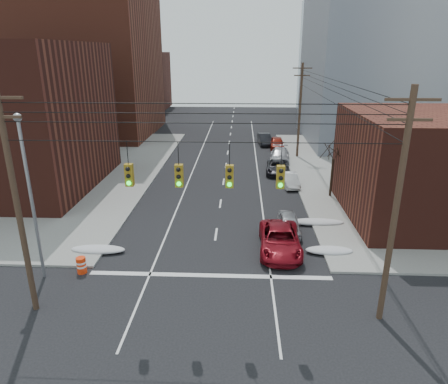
# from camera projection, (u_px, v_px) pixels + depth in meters

# --- Properties ---
(ground) EXTENTS (160.00, 160.00, 0.00)m
(ground) POSITION_uv_depth(u_px,v_px,m) (198.00, 357.00, 16.88)
(ground) COLOR black
(ground) RESTS_ON ground
(building_brick_tall) EXTENTS (24.00, 20.00, 30.00)m
(building_brick_tall) POSITION_uv_depth(u_px,v_px,m) (66.00, 31.00, 58.06)
(building_brick_tall) COLOR brown
(building_brick_tall) RESTS_ON ground
(building_brick_far) EXTENTS (22.00, 18.00, 12.00)m
(building_brick_far) POSITION_uv_depth(u_px,v_px,m) (113.00, 82.00, 85.63)
(building_brick_far) COLOR #4A1D16
(building_brick_far) RESTS_ON ground
(building_office) EXTENTS (22.00, 20.00, 25.00)m
(building_office) POSITION_uv_depth(u_px,v_px,m) (395.00, 49.00, 53.24)
(building_office) COLOR gray
(building_office) RESTS_ON ground
(building_glass) EXTENTS (20.00, 18.00, 22.00)m
(building_glass) POSITION_uv_depth(u_px,v_px,m) (356.00, 58.00, 78.14)
(building_glass) COLOR gray
(building_glass) RESTS_ON ground
(utility_pole_left) EXTENTS (2.20, 0.28, 11.00)m
(utility_pole_left) POSITION_uv_depth(u_px,v_px,m) (16.00, 201.00, 18.13)
(utility_pole_left) COLOR #473323
(utility_pole_left) RESTS_ON ground
(utility_pole_right) EXTENTS (2.20, 0.28, 11.00)m
(utility_pole_right) POSITION_uv_depth(u_px,v_px,m) (396.00, 207.00, 17.43)
(utility_pole_right) COLOR #473323
(utility_pole_right) RESTS_ON ground
(utility_pole_far) EXTENTS (2.20, 0.28, 11.00)m
(utility_pole_far) POSITION_uv_depth(u_px,v_px,m) (300.00, 109.00, 46.62)
(utility_pole_far) COLOR #473323
(utility_pole_far) RESTS_ON ground
(traffic_signals) EXTENTS (17.00, 0.42, 2.02)m
(traffic_signals) POSITION_uv_depth(u_px,v_px,m) (204.00, 175.00, 17.28)
(traffic_signals) COLOR black
(traffic_signals) RESTS_ON ground
(street_light) EXTENTS (0.44, 0.44, 9.32)m
(street_light) POSITION_uv_depth(u_px,v_px,m) (29.00, 185.00, 21.07)
(street_light) COLOR gray
(street_light) RESTS_ON ground
(bare_tree) EXTENTS (2.09, 2.20, 4.93)m
(bare_tree) POSITION_uv_depth(u_px,v_px,m) (332.00, 172.00, 34.55)
(bare_tree) COLOR black
(bare_tree) RESTS_ON ground
(snow_nw) EXTENTS (3.50, 1.08, 0.42)m
(snow_nw) POSITION_uv_depth(u_px,v_px,m) (98.00, 249.00, 25.59)
(snow_nw) COLOR silver
(snow_nw) RESTS_ON ground
(snow_ne) EXTENTS (3.00, 1.08, 0.42)m
(snow_ne) POSITION_uv_depth(u_px,v_px,m) (329.00, 250.00, 25.46)
(snow_ne) COLOR silver
(snow_ne) RESTS_ON ground
(snow_east_far) EXTENTS (4.00, 1.08, 0.42)m
(snow_east_far) POSITION_uv_depth(u_px,v_px,m) (317.00, 222.00, 29.69)
(snow_east_far) COLOR silver
(snow_east_far) RESTS_ON ground
(red_pickup) EXTENTS (2.71, 5.65, 1.55)m
(red_pickup) POSITION_uv_depth(u_px,v_px,m) (280.00, 240.00, 25.60)
(red_pickup) COLOR maroon
(red_pickup) RESTS_ON ground
(parked_car_a) EXTENTS (1.57, 3.86, 1.31)m
(parked_car_a) POSITION_uv_depth(u_px,v_px,m) (289.00, 224.00, 28.27)
(parked_car_a) COLOR #A0A0A5
(parked_car_a) RESTS_ON ground
(parked_car_b) EXTENTS (1.67, 3.92, 1.26)m
(parked_car_b) POSITION_uv_depth(u_px,v_px,m) (290.00, 180.00, 38.02)
(parked_car_b) COLOR silver
(parked_car_b) RESTS_ON ground
(parked_car_c) EXTENTS (2.65, 4.98, 1.33)m
(parked_car_c) POSITION_uv_depth(u_px,v_px,m) (277.00, 167.00, 42.06)
(parked_car_c) COLOR black
(parked_car_c) RESTS_ON ground
(parked_car_d) EXTENTS (2.65, 5.48, 1.54)m
(parked_car_d) POSITION_uv_depth(u_px,v_px,m) (280.00, 155.00, 46.34)
(parked_car_d) COLOR #A3A2A7
(parked_car_d) RESTS_ON ground
(parked_car_e) EXTENTS (1.91, 4.54, 1.53)m
(parked_car_e) POSITION_uv_depth(u_px,v_px,m) (277.00, 143.00, 52.49)
(parked_car_e) COLOR maroon
(parked_car_e) RESTS_ON ground
(parked_car_f) EXTENTS (1.98, 4.63, 1.48)m
(parked_car_f) POSITION_uv_depth(u_px,v_px,m) (264.00, 139.00, 54.95)
(parked_car_f) COLOR black
(parked_car_f) RESTS_ON ground
(lot_car_a) EXTENTS (4.03, 1.62, 1.30)m
(lot_car_a) POSITION_uv_depth(u_px,v_px,m) (61.00, 181.00, 37.03)
(lot_car_a) COLOR silver
(lot_car_a) RESTS_ON sidewalk_nw
(lot_car_b) EXTENTS (5.32, 3.22, 1.38)m
(lot_car_b) POSITION_uv_depth(u_px,v_px,m) (83.00, 167.00, 41.47)
(lot_car_b) COLOR #B6B6BB
(lot_car_b) RESTS_ON sidewalk_nw
(lot_car_c) EXTENTS (5.53, 3.00, 1.52)m
(lot_car_c) POSITION_uv_depth(u_px,v_px,m) (22.00, 176.00, 38.30)
(lot_car_c) COLOR black
(lot_car_c) RESTS_ON sidewalk_nw
(lot_car_d) EXTENTS (3.92, 2.18, 1.26)m
(lot_car_d) POSITION_uv_depth(u_px,v_px,m) (84.00, 158.00, 45.06)
(lot_car_d) COLOR silver
(lot_car_d) RESTS_ON sidewalk_nw
(construction_barrel) EXTENTS (0.70, 0.70, 0.98)m
(construction_barrel) POSITION_uv_depth(u_px,v_px,m) (81.00, 265.00, 23.14)
(construction_barrel) COLOR #F4350C
(construction_barrel) RESTS_ON ground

